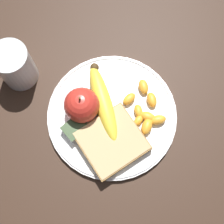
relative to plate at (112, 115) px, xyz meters
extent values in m
plane|color=#332116|center=(0.00, 0.00, -0.01)|extent=(3.00, 3.00, 0.00)
cylinder|color=white|center=(0.00, 0.00, 0.00)|extent=(0.26, 0.26, 0.01)
torus|color=white|center=(0.00, 0.00, 0.00)|extent=(0.26, 0.26, 0.01)
cylinder|color=silver|center=(0.08, -0.20, 0.04)|extent=(0.07, 0.07, 0.09)
cylinder|color=yellow|center=(0.08, -0.20, 0.03)|extent=(0.06, 0.06, 0.08)
sphere|color=red|center=(0.04, -0.05, 0.04)|extent=(0.07, 0.07, 0.07)
cylinder|color=brown|center=(0.04, -0.05, 0.08)|extent=(0.00, 0.00, 0.01)
ellipsoid|color=yellow|center=(0.00, -0.03, 0.02)|extent=(0.10, 0.17, 0.03)
sphere|color=#473319|center=(-0.04, -0.10, 0.02)|extent=(0.02, 0.02, 0.02)
cube|color=olive|center=(0.04, 0.04, 0.02)|extent=(0.13, 0.13, 0.02)
cube|color=tan|center=(0.04, 0.04, 0.02)|extent=(0.13, 0.12, 0.02)
cube|color=silver|center=(-0.05, -0.02, 0.01)|extent=(0.11, 0.10, 0.00)
cube|color=silver|center=(0.02, 0.05, 0.01)|extent=(0.06, 0.06, 0.00)
cube|color=white|center=(0.07, -0.02, 0.01)|extent=(0.04, 0.04, 0.02)
cube|color=#334728|center=(0.07, -0.02, 0.02)|extent=(0.05, 0.04, 0.00)
ellipsoid|color=#F9A32D|center=(-0.08, 0.03, 0.01)|extent=(0.03, 0.04, 0.02)
ellipsoid|color=#F9A32D|center=(-0.06, 0.07, 0.01)|extent=(0.04, 0.03, 0.02)
ellipsoid|color=#F9A32D|center=(-0.05, 0.05, 0.01)|extent=(0.03, 0.04, 0.02)
ellipsoid|color=#F9A32D|center=(-0.05, 0.00, 0.01)|extent=(0.03, 0.02, 0.02)
ellipsoid|color=#F9A32D|center=(-0.09, 0.00, 0.01)|extent=(0.03, 0.04, 0.02)
ellipsoid|color=#F9A32D|center=(-0.03, 0.05, 0.01)|extent=(0.03, 0.02, 0.01)
ellipsoid|color=#F9A32D|center=(-0.03, 0.07, 0.01)|extent=(0.04, 0.03, 0.02)
ellipsoid|color=#F9A32D|center=(-0.04, 0.03, 0.01)|extent=(0.03, 0.03, 0.02)
camera|label=1|loc=(0.12, 0.13, 0.61)|focal=50.00mm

